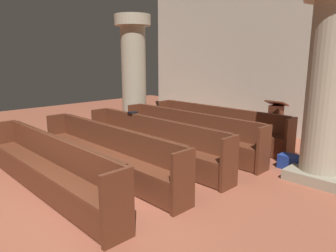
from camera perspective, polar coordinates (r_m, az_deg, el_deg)
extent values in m
plane|color=#AD5B42|center=(4.89, -14.29, -13.56)|extent=(19.20, 19.20, 0.00)
cube|color=beige|center=(9.07, 21.05, 12.49)|extent=(10.00, 0.16, 4.50)
cube|color=brown|center=(7.93, 8.87, 0.02)|extent=(3.72, 0.38, 0.05)
cube|color=brown|center=(8.01, 9.65, 1.87)|extent=(3.72, 0.04, 0.43)
cube|color=#562B1A|center=(8.01, 9.90, 3.36)|extent=(3.57, 0.06, 0.02)
cube|color=#5B2D1B|center=(9.16, -0.61, 1.91)|extent=(0.06, 0.44, 0.89)
cube|color=#5B2D1B|center=(6.99, 21.34, -2.26)|extent=(0.06, 0.44, 0.89)
cube|color=brown|center=(7.84, 8.05, -1.71)|extent=(3.72, 0.03, 0.39)
cube|color=brown|center=(7.11, 3.58, -1.29)|extent=(3.72, 0.38, 0.05)
cube|color=brown|center=(7.18, 4.51, 0.79)|extent=(3.72, 0.04, 0.43)
cube|color=#562B1A|center=(7.17, 4.79, 2.46)|extent=(3.57, 0.06, 0.02)
cube|color=#5B2D1B|center=(8.46, -5.94, 0.97)|extent=(0.06, 0.44, 0.89)
cube|color=#5B2D1B|center=(6.04, 17.01, -4.15)|extent=(0.06, 0.44, 0.89)
cube|color=brown|center=(7.04, 2.60, -3.24)|extent=(3.72, 0.03, 0.39)
cube|color=brown|center=(6.37, -3.01, -2.90)|extent=(3.72, 0.38, 0.05)
cube|color=brown|center=(6.42, -1.91, -0.57)|extent=(3.72, 0.04, 0.43)
cube|color=#562B1A|center=(6.40, -1.61, 1.29)|extent=(3.57, 0.06, 0.02)
cube|color=#5B2D1B|center=(7.84, -12.17, -0.15)|extent=(0.06, 0.44, 0.89)
cube|color=#5B2D1B|center=(5.15, 11.09, -6.69)|extent=(0.06, 0.44, 0.89)
cube|color=brown|center=(6.32, -4.19, -5.08)|extent=(3.72, 0.03, 0.39)
cube|color=brown|center=(5.74, -11.22, -4.85)|extent=(3.72, 0.38, 0.05)
cube|color=brown|center=(5.76, -9.93, -2.25)|extent=(3.72, 0.04, 0.43)
cube|color=#562B1A|center=(5.74, -9.61, -0.18)|extent=(3.57, 0.06, 0.02)
cube|color=#5B2D1B|center=(7.34, -19.34, -1.42)|extent=(0.06, 0.44, 0.89)
cube|color=#5B2D1B|center=(4.36, 2.76, -10.09)|extent=(0.06, 0.44, 0.89)
cube|color=brown|center=(5.72, -12.60, -7.26)|extent=(3.72, 0.03, 0.39)
cube|color=brown|center=(5.26, -21.23, -7.07)|extent=(3.72, 0.38, 0.05)
cube|color=brown|center=(5.25, -19.76, -4.25)|extent=(3.72, 0.04, 0.43)
cube|color=#562B1A|center=(5.22, -19.45, -1.98)|extent=(3.57, 0.06, 0.02)
cube|color=#5B2D1B|center=(6.98, -27.42, -2.84)|extent=(0.06, 0.44, 0.89)
cube|color=#5B2D1B|center=(3.71, -9.16, -14.46)|extent=(0.06, 0.44, 0.89)
cube|color=brown|center=(5.28, -22.81, -9.66)|extent=(3.72, 0.03, 0.39)
cube|color=#9F967E|center=(6.19, 25.85, -7.93)|extent=(0.95, 0.95, 0.18)
cylinder|color=#ADA389|center=(5.87, 27.22, 5.90)|extent=(0.71, 0.71, 2.81)
cube|color=#9F967E|center=(9.54, -6.03, 0.11)|extent=(0.95, 0.95, 0.18)
cylinder|color=#ADA389|center=(9.34, -6.24, 9.09)|extent=(0.71, 0.71, 2.81)
cylinder|color=#B6AB90|center=(9.38, -6.48, 18.60)|extent=(1.03, 1.03, 0.30)
cube|color=#492215|center=(8.33, 18.69, -2.72)|extent=(0.45, 0.45, 0.06)
cube|color=#562819|center=(8.23, 18.91, 0.27)|extent=(0.28, 0.28, 0.95)
cube|color=#5B2A1A|center=(8.14, 19.17, 3.95)|extent=(0.48, 0.35, 0.15)
cube|color=black|center=(7.05, -6.44, 2.46)|extent=(0.14, 0.19, 0.03)
cube|color=navy|center=(6.51, 21.46, -6.13)|extent=(0.44, 0.27, 0.27)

